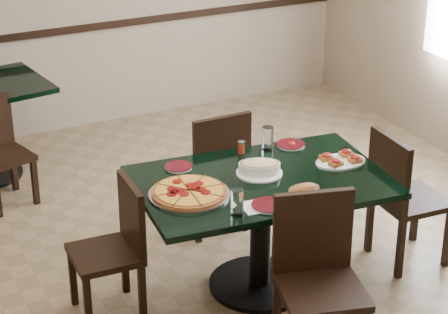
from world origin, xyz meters
name	(u,v)px	position (x,y,z in m)	size (l,w,h in m)	color
floor	(221,268)	(0.00, 0.00, 0.00)	(5.50, 5.50, 0.00)	#856B4C
room_shell	(241,12)	(1.02, 1.73, 1.17)	(5.50, 5.50, 5.50)	white
main_table	(261,206)	(0.13, -0.30, 0.57)	(1.57, 1.09, 0.75)	black
chair_far	(215,165)	(0.19, 0.47, 0.50)	(0.43, 0.43, 0.90)	black
chair_near	(317,270)	(0.09, -1.01, 0.53)	(0.54, 0.54, 0.95)	black
chair_right	(401,192)	(1.08, -0.42, 0.51)	(0.44, 0.44, 0.91)	black
chair_left	(117,242)	(-0.74, -0.15, 0.46)	(0.40, 0.40, 0.83)	black
pepperoni_pizza	(189,192)	(-0.34, -0.30, 0.77)	(0.47, 0.47, 0.04)	#B8B9BF
lasagna_casserole	(259,167)	(0.15, -0.23, 0.80)	(0.30, 0.28, 0.09)	white
bread_basket	(304,192)	(0.23, -0.62, 0.79)	(0.21, 0.16, 0.09)	brown
bruschetta_platter	(341,159)	(0.68, -0.31, 0.77)	(0.34, 0.25, 0.05)	white
side_plate_near	(268,205)	(-0.01, -0.62, 0.76)	(0.19, 0.19, 0.02)	white
side_plate_far_r	(291,144)	(0.53, 0.05, 0.76)	(0.18, 0.18, 0.03)	white
side_plate_far_l	(179,167)	(-0.26, 0.06, 0.76)	(0.17, 0.17, 0.02)	white
napkin_setting	(257,207)	(-0.06, -0.60, 0.75)	(0.18, 0.18, 0.01)	white
water_glass_a	(268,138)	(0.37, 0.06, 0.83)	(0.07, 0.07, 0.16)	silver
water_glass_b	(237,203)	(-0.21, -0.63, 0.83)	(0.07, 0.07, 0.15)	silver
pepper_shaker	(241,147)	(0.19, 0.09, 0.79)	(0.05, 0.05, 0.08)	#AF3412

